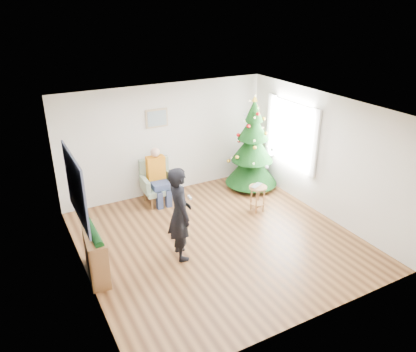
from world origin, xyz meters
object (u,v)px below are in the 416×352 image
stool (257,198)px  armchair (158,187)px  console (96,254)px  standing_man (180,214)px  christmas_tree (252,148)px

stool → armchair: (-1.74, 1.45, 0.06)m
console → armchair: bearing=52.5°
stool → console: bearing=-171.1°
standing_man → console: (-1.47, 0.18, -0.47)m
christmas_tree → console: (-4.24, -1.68, -0.63)m
christmas_tree → standing_man: 3.34m
console → standing_man: bearing=-1.0°
christmas_tree → standing_man: size_ratio=1.32×
armchair → standing_man: 2.31m
christmas_tree → stool: christmas_tree is taller
christmas_tree → armchair: bearing=171.6°
armchair → console: 2.79m
stool → standing_man: size_ratio=0.34×
standing_man → console: standing_man is taller
christmas_tree → standing_man: christmas_tree is taller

